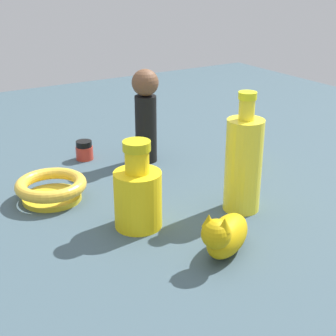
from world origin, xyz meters
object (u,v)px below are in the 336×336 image
bottle_tall (243,163)px  bottle_short (138,194)px  person_figure_adult (146,112)px  nail_polish_jar (84,150)px  bowl (51,188)px  cat_figurine (225,235)px  banana (253,158)px

bottle_tall → bottle_short: (0.04, 0.20, -0.03)m
person_figure_adult → bottle_short: size_ratio=1.36×
bottle_tall → nail_polish_jar: bearing=20.8°
bowl → cat_figurine: (-0.34, -0.16, 0.01)m
person_figure_adult → cat_figurine: person_figure_adult is taller
bottle_short → bottle_tall: bearing=-102.4°
banana → bottle_short: (-0.11, 0.36, 0.04)m
bowl → bottle_short: size_ratio=0.87×
person_figure_adult → bowl: size_ratio=1.56×
bottle_tall → person_figure_adult: 0.31m
bottle_short → nail_polish_jar: size_ratio=3.53×
bowl → cat_figurine: bearing=-153.9°
bottle_short → cat_figurine: bearing=-155.7°
banana → bottle_short: bearing=147.6°
banana → person_figure_adult: bearing=91.5°
bottle_tall → person_figure_adult: (0.31, 0.03, 0.02)m
banana → cat_figurine: (-0.27, 0.29, 0.02)m
banana → nail_polish_jar: 0.39m
bottle_short → cat_figurine: bottle_short is taller
person_figure_adult → banana: (-0.15, -0.19, -0.10)m
banana → bowl: (0.07, 0.45, 0.01)m
bottle_short → bowl: bearing=27.7°
nail_polish_jar → person_figure_adult: bearing=-125.4°
bottle_short → nail_polish_jar: (0.35, -0.05, -0.04)m
bottle_tall → banana: bottle_tall is taller
person_figure_adult → banana: bearing=-128.7°
banana → nail_polish_jar: size_ratio=3.86×
person_figure_adult → cat_figurine: 0.44m
nail_polish_jar → banana: bearing=-127.5°
bottle_short → nail_polish_jar: bearing=-7.5°
bottle_tall → banana: bearing=-46.0°
cat_figurine → person_figure_adult: bearing=-12.8°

